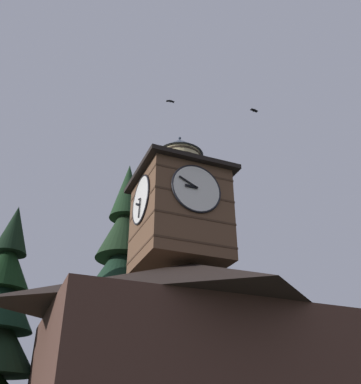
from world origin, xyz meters
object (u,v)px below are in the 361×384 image
clock_tower (179,209)px  moon (209,331)px  flying_bird_high (254,110)px  pine_tree_behind (120,315)px  flying_bird_low (170,101)px  building_main (192,352)px

clock_tower → moon: 39.10m
flying_bird_high → moon: bearing=-111.2°
pine_tree_behind → flying_bird_low: 12.59m
building_main → flying_bird_low: flying_bird_low is taller
clock_tower → flying_bird_low: bearing=33.2°
building_main → flying_bird_low: 13.81m
building_main → pine_tree_behind: size_ratio=0.76×
pine_tree_behind → moon: pine_tree_behind is taller
flying_bird_low → flying_bird_high: bearing=174.9°
building_main → clock_tower: size_ratio=1.63×
building_main → moon: size_ratio=8.28×
pine_tree_behind → moon: bearing=-124.3°
clock_tower → flying_bird_high: (-4.59, 1.00, 7.30)m
moon → flying_bird_high: 38.51m
flying_bird_low → moon: bearing=-118.7°
clock_tower → pine_tree_behind: pine_tree_behind is taller
building_main → clock_tower: bearing=-75.8°
building_main → flying_bird_high: bearing=178.0°
pine_tree_behind → flying_bird_low: flying_bird_low is taller
flying_bird_low → clock_tower: bearing=-146.8°
clock_tower → flying_bird_high: bearing=167.7°
flying_bird_high → flying_bird_low: (5.39, -0.48, -0.68)m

